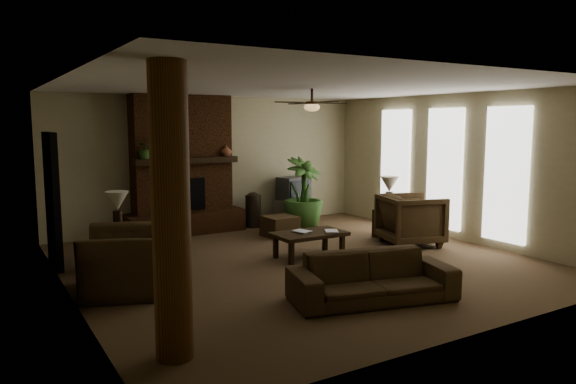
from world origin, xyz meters
TOP-DOWN VIEW (x-y plane):
  - room_shell at (0.00, 0.00)m, footprint 7.00×7.00m
  - fireplace at (-0.80, 3.22)m, footprint 2.40×0.70m
  - windows at (3.45, 0.20)m, footprint 0.08×3.65m
  - log_column at (-2.95, -2.40)m, footprint 0.36×0.36m
  - doorway at (-3.44, 1.80)m, footprint 0.10×1.00m
  - ceiling_fan at (0.40, 0.30)m, footprint 1.35×1.35m
  - sofa at (-0.25, -2.08)m, footprint 2.16×1.09m
  - armchair_left at (-2.78, -0.09)m, footprint 1.21×1.48m
  - armchair_right at (2.41, -0.00)m, footprint 1.20×1.24m
  - coffee_table at (0.28, 0.17)m, footprint 1.20×0.70m
  - ottoman at (0.72, 1.91)m, footprint 0.63×0.63m
  - tv_stand at (1.81, 3.15)m, footprint 0.96×0.72m
  - tv at (1.80, 3.14)m, footprint 0.71×0.60m
  - floor_vase at (0.70, 3.02)m, footprint 0.34×0.34m
  - floor_plant at (1.52, 2.30)m, footprint 1.27×1.71m
  - side_table_left at (-2.55, 1.14)m, footprint 0.51×0.51m
  - lamp_left at (-2.61, 1.15)m, footprint 0.43×0.43m
  - side_table_right at (2.53, 0.71)m, footprint 0.63×0.63m
  - lamp_right at (2.54, 0.75)m, footprint 0.43×0.43m
  - mantel_plant at (-1.63, 2.95)m, footprint 0.40×0.44m
  - mantel_vase at (0.06, 2.96)m, footprint 0.23×0.24m
  - book_a at (0.07, 0.21)m, footprint 0.22×0.08m
  - book_b at (0.52, 0.06)m, footprint 0.20×0.13m

SIDE VIEW (x-z plane):
  - ottoman at x=0.72m, z-range 0.00..0.40m
  - tv_stand at x=1.81m, z-range 0.00..0.50m
  - side_table_left at x=-2.55m, z-range 0.00..0.55m
  - side_table_right at x=2.53m, z-range 0.00..0.55m
  - coffee_table at x=0.28m, z-range 0.16..0.59m
  - sofa at x=-0.25m, z-range 0.00..0.81m
  - floor_plant at x=1.52m, z-range 0.00..0.86m
  - floor_vase at x=0.70m, z-range 0.05..0.82m
  - armchair_right at x=2.41m, z-range 0.00..1.04m
  - armchair_left at x=-2.78m, z-range 0.00..1.12m
  - book_a at x=0.07m, z-range 0.43..0.72m
  - book_b at x=0.52m, z-range 0.43..0.72m
  - tv at x=1.80m, z-range 0.50..1.02m
  - lamp_left at x=-2.61m, z-range 0.68..1.33m
  - lamp_right at x=2.54m, z-range 0.68..1.33m
  - doorway at x=-3.44m, z-range 0.00..2.10m
  - fireplace at x=-0.80m, z-range -0.24..2.56m
  - windows at x=3.45m, z-range 0.17..2.53m
  - log_column at x=-2.95m, z-range 0.00..2.80m
  - room_shell at x=0.00m, z-range -2.10..4.90m
  - mantel_vase at x=0.06m, z-range 1.56..1.78m
  - mantel_plant at x=-1.63m, z-range 1.56..1.89m
  - ceiling_fan at x=0.40m, z-range 2.34..2.72m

